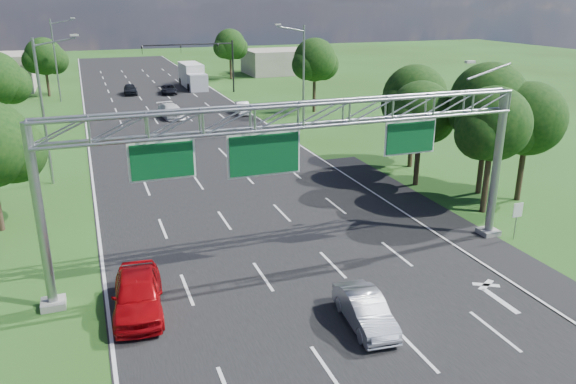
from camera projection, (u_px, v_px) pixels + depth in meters
name	position (u px, v px, depth m)	size (l,w,h in m)	color
ground	(213.00, 168.00, 43.45)	(220.00, 220.00, 0.00)	#244414
road	(213.00, 168.00, 43.45)	(18.00, 180.00, 0.02)	black
road_flare	(447.00, 224.00, 32.57)	(3.00, 30.00, 0.02)	black
sign_gantry	(302.00, 128.00, 25.32)	(23.50, 1.00, 9.56)	gray
regulatory_sign	(517.00, 213.00, 30.10)	(0.60, 0.08, 2.10)	gray
traffic_signal	(207.00, 55.00, 75.22)	(12.21, 0.24, 7.00)	black
streetlight_l_near	(45.00, 105.00, 37.94)	(2.97, 0.22, 10.16)	gray
streetlight_l_far	(57.00, 57.00, 68.99)	(2.97, 0.22, 10.16)	gray
streetlight_r_mid	(302.00, 73.00, 54.15)	(2.97, 0.22, 10.16)	gray
tree_cluster_right	(466.00, 112.00, 36.91)	(9.91, 14.60, 8.68)	#2D2116
tree_verge_lc	(45.00, 58.00, 73.13)	(5.76, 4.80, 7.62)	#2D2116
tree_verge_rd	(315.00, 62.00, 62.81)	(5.76, 4.80, 8.28)	#2D2116
tree_verge_re	(230.00, 46.00, 88.92)	(5.76, 4.80, 7.84)	#2D2116
building_right	(281.00, 62.00, 96.70)	(12.00, 9.00, 4.00)	gray
red_coupe	(138.00, 294.00, 23.27)	(2.00, 4.98, 1.70)	#A8070D
silver_sedan	(365.00, 310.00, 22.37)	(1.41, 4.05, 1.34)	#A8ACB4
car_queue_a	(171.00, 111.00, 61.09)	(2.07, 5.10, 1.48)	white
car_queue_b	(169.00, 89.00, 76.46)	(2.01, 4.36, 1.21)	black
car_queue_c	(130.00, 89.00, 75.82)	(1.66, 4.14, 1.41)	black
car_queue_d	(243.00, 108.00, 63.33)	(1.38, 3.96, 1.30)	white
box_truck	(193.00, 76.00, 81.43)	(2.76, 9.02, 3.41)	white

